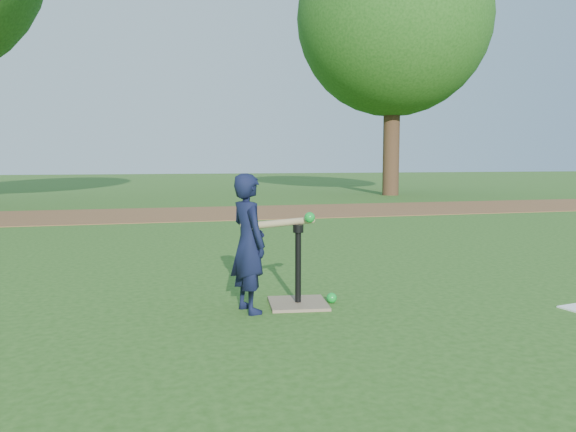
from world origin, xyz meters
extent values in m
plane|color=#285116|center=(0.00, 0.00, 0.00)|extent=(80.00, 80.00, 0.00)
cube|color=brown|center=(0.00, 7.50, 0.01)|extent=(24.00, 3.00, 0.01)
imported|color=black|center=(-0.24, -0.01, 0.50)|extent=(0.33, 0.42, 1.00)
sphere|color=#0D9929|center=(0.42, 0.06, 0.04)|extent=(0.08, 0.08, 0.08)
cube|color=#856E54|center=(0.16, 0.07, 0.01)|extent=(0.48, 0.48, 0.02)
cylinder|color=black|center=(0.16, 0.07, 0.30)|extent=(0.05, 0.05, 0.55)
cylinder|color=black|center=(0.16, 0.07, 0.58)|extent=(0.08, 0.08, 0.06)
cylinder|color=tan|center=(0.04, 0.05, 0.63)|extent=(0.56, 0.31, 0.05)
sphere|color=tan|center=(-0.26, 0.01, 0.63)|extent=(0.06, 0.06, 0.06)
sphere|color=#0D9929|center=(0.25, 0.07, 0.67)|extent=(0.08, 0.08, 0.08)
cylinder|color=#382316|center=(6.50, 12.00, 1.71)|extent=(0.50, 0.50, 3.42)
sphere|color=#285B19|center=(6.50, 12.00, 5.30)|extent=(5.80, 5.80, 5.80)
camera|label=1|loc=(-0.98, -3.94, 1.10)|focal=35.00mm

